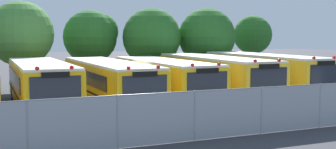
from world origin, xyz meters
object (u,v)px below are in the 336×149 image
(tree_4, at_px, (151,37))
(tree_6, at_px, (252,34))
(traffic_cone, at_px, (291,115))
(school_bus_5, at_px, (263,73))
(school_bus_1, at_px, (40,84))
(school_bus_2, at_px, (108,81))
(school_bus_3, at_px, (164,79))
(school_bus_4, at_px, (214,76))
(tree_2, at_px, (21,32))
(tree_3, at_px, (93,36))
(tree_5, at_px, (205,36))

(tree_4, xyz_separation_m, tree_6, (10.08, 1.43, 0.27))
(traffic_cone, bearing_deg, tree_6, 61.35)
(school_bus_5, distance_m, traffic_cone, 8.11)
(school_bus_1, height_order, school_bus_2, school_bus_1)
(school_bus_3, bearing_deg, tree_6, -143.00)
(school_bus_3, xyz_separation_m, traffic_cone, (3.35, -6.99, -1.12))
(school_bus_5, relative_size, tree_4, 1.95)
(school_bus_2, height_order, traffic_cone, school_bus_2)
(school_bus_4, bearing_deg, tree_2, -37.62)
(school_bus_4, height_order, tree_2, tree_2)
(traffic_cone, bearing_deg, school_bus_3, 115.60)
(tree_3, xyz_separation_m, traffic_cone, (5.09, -16.93, -3.58))
(tree_3, xyz_separation_m, tree_4, (4.20, -1.52, -0.08))
(school_bus_5, distance_m, tree_5, 8.17)
(school_bus_2, xyz_separation_m, school_bus_3, (3.19, -0.23, 0.01))
(school_bus_3, relative_size, tree_3, 1.81)
(tree_2, bearing_deg, school_bus_5, -31.11)
(tree_2, xyz_separation_m, tree_4, (9.48, -0.19, -0.35))
(school_bus_5, relative_size, traffic_cone, 23.52)
(tree_5, bearing_deg, school_bus_4, -114.24)
(school_bus_1, bearing_deg, school_bus_5, 179.54)
(school_bus_1, distance_m, school_bus_4, 10.12)
(tree_2, relative_size, tree_3, 1.08)
(traffic_cone, bearing_deg, tree_3, 106.74)
(school_bus_5, xyz_separation_m, tree_5, (-0.01, 7.83, 2.34))
(school_bus_1, distance_m, school_bus_2, 3.54)
(school_bus_4, relative_size, tree_6, 2.07)
(school_bus_1, bearing_deg, tree_6, -153.76)
(school_bus_5, height_order, tree_6, tree_6)
(school_bus_2, bearing_deg, tree_6, -149.59)
(tree_3, bearing_deg, school_bus_1, -117.31)
(school_bus_2, bearing_deg, school_bus_3, 174.95)
(tree_4, bearing_deg, tree_2, 178.84)
(tree_6, bearing_deg, tree_5, -162.30)
(school_bus_3, distance_m, tree_5, 10.85)
(school_bus_4, bearing_deg, school_bus_3, 5.82)
(school_bus_3, relative_size, school_bus_4, 0.90)
(tree_2, bearing_deg, tree_6, 3.62)
(school_bus_4, xyz_separation_m, traffic_cone, (-0.05, -7.28, -1.18))
(school_bus_5, bearing_deg, tree_2, -29.89)
(school_bus_4, relative_size, tree_3, 2.01)
(school_bus_5, bearing_deg, tree_6, -119.16)
(school_bus_1, distance_m, tree_5, 15.85)
(school_bus_5, height_order, tree_4, tree_4)
(school_bus_2, bearing_deg, tree_3, -99.50)
(tree_3, relative_size, traffic_cone, 11.74)
(school_bus_4, relative_size, tree_5, 1.92)
(tree_5, distance_m, traffic_cone, 15.84)
(school_bus_2, distance_m, traffic_cone, 9.80)
(school_bus_1, distance_m, school_bus_3, 6.73)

